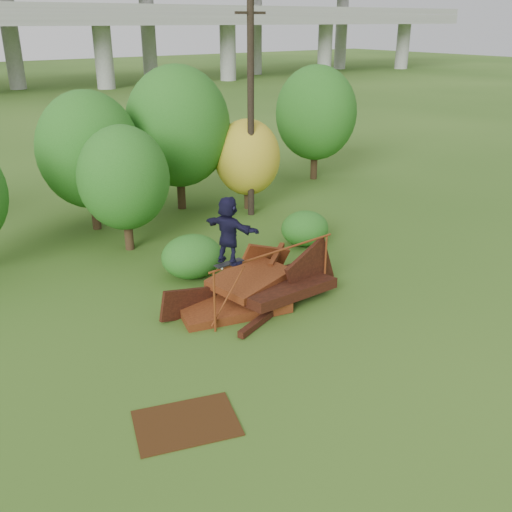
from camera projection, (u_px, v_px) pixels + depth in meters
ground at (321, 325)px, 15.94m from camera, size 240.00×240.00×0.00m
scrap_pile at (257, 289)px, 17.12m from camera, size 5.88×3.03×2.15m
grind_rail at (274, 264)px, 16.30m from camera, size 4.55×0.38×1.82m
skateboard at (229, 263)px, 15.17m from camera, size 0.87×0.29×0.09m
skater at (228, 230)px, 14.81m from camera, size 1.05×1.78×1.83m
flat_plate at (186, 423)px, 12.03m from camera, size 2.48×2.08×0.03m
tree_1 at (89, 150)px, 22.05m from camera, size 3.96×3.96×5.51m
tree_2 at (124, 178)px, 20.18m from camera, size 3.25×3.25×4.58m
tree_3 at (178, 127)px, 24.41m from camera, size 4.50×4.50×6.24m
tree_4 at (247, 157)px, 24.92m from camera, size 2.89×2.89×3.99m
tree_5 at (316, 113)px, 29.28m from camera, size 4.17×4.17×5.86m
shrub_left at (192, 256)px, 18.71m from camera, size 2.04×1.88×1.41m
shrub_right at (305, 228)px, 21.38m from camera, size 1.84×1.68×1.30m
utility_pole at (251, 110)px, 23.27m from camera, size 1.40×0.28×8.85m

